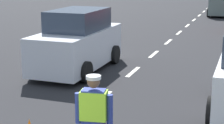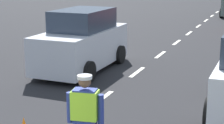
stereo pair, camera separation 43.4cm
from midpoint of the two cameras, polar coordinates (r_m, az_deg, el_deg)
name	(u,v)px [view 2 (the right image)]	position (r m, az deg, el deg)	size (l,w,h in m)	color
ground_plane	(199,26)	(24.83, 13.51, 5.36)	(96.00, 96.00, 0.00)	black
lane_center_line	(209,18)	(28.96, 14.85, 6.42)	(0.14, 46.40, 0.01)	silver
road_worker	(87,116)	(6.67, -1.95, -8.16)	(0.74, 0.46, 1.67)	#383D4C
car_oncoming_lead	(83,42)	(13.21, -3.53, 3.02)	(2.00, 4.35, 2.11)	silver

